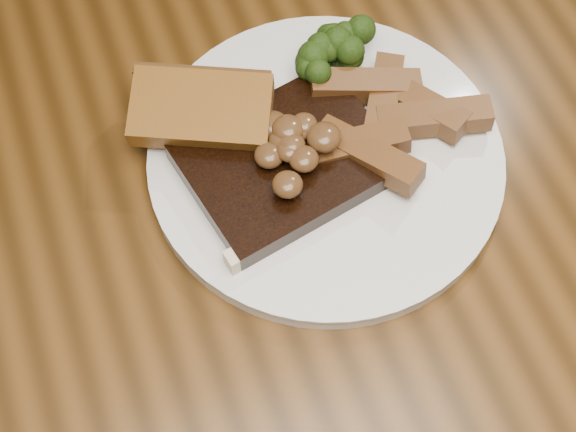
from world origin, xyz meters
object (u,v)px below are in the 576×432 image
dining_table (275,276)px  garlic_bread (204,124)px  potato_wedges (392,124)px  plate (325,160)px  steak (287,162)px

dining_table → garlic_bread: (-0.02, 0.10, 0.12)m
garlic_bread → potato_wedges: garlic_bread is taller
garlic_bread → plate: bearing=-8.2°
dining_table → garlic_bread: garlic_bread is taller
steak → garlic_bread: 0.08m
steak → potato_wedges: 0.10m
plate → steak: steak is taller
dining_table → plate: plate is taller
dining_table → potato_wedges: 0.18m
plate → garlic_bread: size_ratio=2.63×
steak → potato_wedges: size_ratio=1.30×
dining_table → steak: size_ratio=9.96×
plate → garlic_bread: (-0.09, 0.06, 0.02)m
dining_table → potato_wedges: size_ratio=12.96×
dining_table → potato_wedges: (0.13, 0.05, 0.12)m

